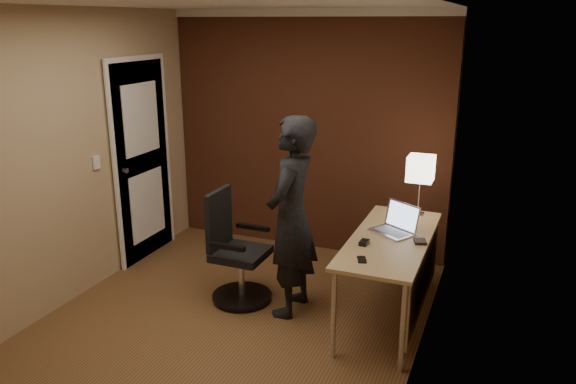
{
  "coord_description": "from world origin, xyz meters",
  "views": [
    {
      "loc": [
        1.97,
        -3.49,
        2.38
      ],
      "look_at": [
        0.35,
        0.55,
        1.05
      ],
      "focal_mm": 35.0,
      "sensor_mm": 36.0,
      "label": 1
    }
  ],
  "objects_px": {
    "laptop": "(397,224)",
    "office_chair": "(235,254)",
    "wallet": "(420,241)",
    "person": "(291,217)",
    "desk": "(399,254)",
    "phone": "(362,260)",
    "mouse": "(364,242)",
    "desk_lamp": "(421,169)"
  },
  "relations": [
    {
      "from": "desk_lamp",
      "to": "wallet",
      "type": "xyz_separation_m",
      "value": [
        0.13,
        -0.66,
        -0.41
      ]
    },
    {
      "from": "laptop",
      "to": "office_chair",
      "type": "bearing_deg",
      "value": -167.99
    },
    {
      "from": "desk",
      "to": "person",
      "type": "height_order",
      "value": "person"
    },
    {
      "from": "person",
      "to": "desk",
      "type": "bearing_deg",
      "value": 99.74
    },
    {
      "from": "mouse",
      "to": "laptop",
      "type": "bearing_deg",
      "value": 67.6
    },
    {
      "from": "desk",
      "to": "desk_lamp",
      "type": "distance_m",
      "value": 0.83
    },
    {
      "from": "desk_lamp",
      "to": "mouse",
      "type": "bearing_deg",
      "value": -107.28
    },
    {
      "from": "mouse",
      "to": "wallet",
      "type": "height_order",
      "value": "mouse"
    },
    {
      "from": "laptop",
      "to": "mouse",
      "type": "relative_size",
      "value": 4.17
    },
    {
      "from": "desk",
      "to": "phone",
      "type": "relative_size",
      "value": 13.04
    },
    {
      "from": "mouse",
      "to": "phone",
      "type": "bearing_deg",
      "value": -75.44
    },
    {
      "from": "person",
      "to": "laptop",
      "type": "bearing_deg",
      "value": 109.72
    },
    {
      "from": "laptop",
      "to": "office_chair",
      "type": "relative_size",
      "value": 0.43
    },
    {
      "from": "laptop",
      "to": "person",
      "type": "distance_m",
      "value": 0.86
    },
    {
      "from": "laptop",
      "to": "office_chair",
      "type": "distance_m",
      "value": 1.42
    },
    {
      "from": "phone",
      "to": "person",
      "type": "bearing_deg",
      "value": 131.71
    },
    {
      "from": "desk",
      "to": "person",
      "type": "relative_size",
      "value": 0.89
    },
    {
      "from": "desk",
      "to": "office_chair",
      "type": "distance_m",
      "value": 1.42
    },
    {
      "from": "desk",
      "to": "laptop",
      "type": "xyz_separation_m",
      "value": [
        -0.06,
        0.14,
        0.19
      ]
    },
    {
      "from": "desk",
      "to": "office_chair",
      "type": "bearing_deg",
      "value": -174.12
    },
    {
      "from": "desk_lamp",
      "to": "wallet",
      "type": "distance_m",
      "value": 0.78
    },
    {
      "from": "desk_lamp",
      "to": "office_chair",
      "type": "distance_m",
      "value": 1.78
    },
    {
      "from": "desk_lamp",
      "to": "person",
      "type": "relative_size",
      "value": 0.32
    },
    {
      "from": "desk_lamp",
      "to": "mouse",
      "type": "distance_m",
      "value": 0.98
    },
    {
      "from": "desk",
      "to": "laptop",
      "type": "distance_m",
      "value": 0.25
    },
    {
      "from": "phone",
      "to": "office_chair",
      "type": "bearing_deg",
      "value": 143.11
    },
    {
      "from": "office_chair",
      "to": "mouse",
      "type": "bearing_deg",
      "value": -3.91
    },
    {
      "from": "mouse",
      "to": "wallet",
      "type": "distance_m",
      "value": 0.44
    },
    {
      "from": "wallet",
      "to": "person",
      "type": "relative_size",
      "value": 0.07
    },
    {
      "from": "desk_lamp",
      "to": "laptop",
      "type": "distance_m",
      "value": 0.61
    },
    {
      "from": "desk_lamp",
      "to": "office_chair",
      "type": "bearing_deg",
      "value": -151.62
    },
    {
      "from": "person",
      "to": "wallet",
      "type": "bearing_deg",
      "value": 96.7
    },
    {
      "from": "office_chair",
      "to": "person",
      "type": "bearing_deg",
      "value": -0.03
    },
    {
      "from": "desk_lamp",
      "to": "laptop",
      "type": "bearing_deg",
      "value": -100.44
    },
    {
      "from": "desk_lamp",
      "to": "office_chair",
      "type": "relative_size",
      "value": 0.55
    },
    {
      "from": "mouse",
      "to": "office_chair",
      "type": "xyz_separation_m",
      "value": [
        -1.17,
        0.08,
        -0.32
      ]
    },
    {
      "from": "desk_lamp",
      "to": "wallet",
      "type": "relative_size",
      "value": 4.86
    },
    {
      "from": "laptop",
      "to": "mouse",
      "type": "height_order",
      "value": "laptop"
    },
    {
      "from": "desk",
      "to": "wallet",
      "type": "distance_m",
      "value": 0.22
    },
    {
      "from": "office_chair",
      "to": "desk",
      "type": "bearing_deg",
      "value": 5.88
    },
    {
      "from": "desk",
      "to": "laptop",
      "type": "bearing_deg",
      "value": 112.05
    },
    {
      "from": "desk_lamp",
      "to": "laptop",
      "type": "height_order",
      "value": "desk_lamp"
    }
  ]
}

